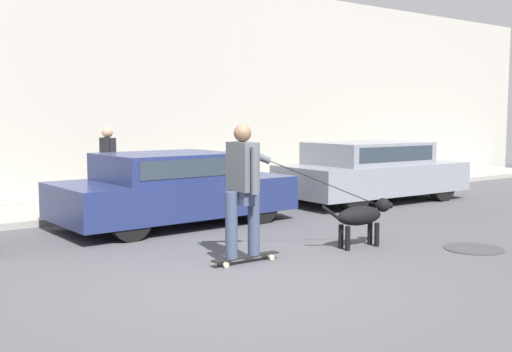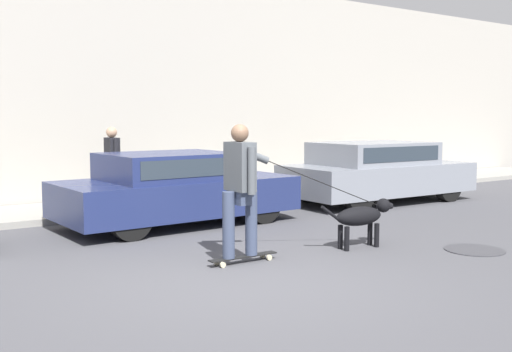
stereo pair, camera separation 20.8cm
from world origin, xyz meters
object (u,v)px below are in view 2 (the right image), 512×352
at_px(parked_car_2, 377,172).
at_px(dog, 362,217).
at_px(parked_car_1, 175,189).
at_px(pedestrian_with_bag, 113,163).
at_px(fire_hydrant, 269,189).
at_px(skateboarder, 241,185).

relative_size(parked_car_2, dog, 3.48).
height_order(parked_car_1, dog, parked_car_1).
height_order(dog, pedestrian_with_bag, pedestrian_with_bag).
height_order(dog, fire_hydrant, dog).
xyz_separation_m(skateboarder, pedestrian_with_bag, (0.20, 4.74, -0.03)).
height_order(parked_car_2, dog, parked_car_2).
height_order(pedestrian_with_bag, fire_hydrant, pedestrian_with_bag).
bearing_deg(fire_hydrant, dog, -107.76).
bearing_deg(pedestrian_with_bag, skateboarder, 89.51).
relative_size(dog, fire_hydrant, 1.88).
height_order(parked_car_1, parked_car_2, parked_car_2).
distance_m(dog, pedestrian_with_bag, 5.23).
bearing_deg(parked_car_1, pedestrian_with_bag, 99.01).
distance_m(parked_car_2, pedestrian_with_bag, 5.47).
bearing_deg(fire_hydrant, parked_car_2, -20.87).
bearing_deg(parked_car_1, dog, -69.34).
bearing_deg(dog, skateboarder, 179.74).
distance_m(parked_car_2, skateboarder, 6.08).
xyz_separation_m(parked_car_1, pedestrian_with_bag, (-0.36, 1.85, 0.34)).
height_order(parked_car_1, skateboarder, skateboarder).
bearing_deg(fire_hydrant, parked_car_1, -161.63).
bearing_deg(pedestrian_with_bag, dog, 110.51).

